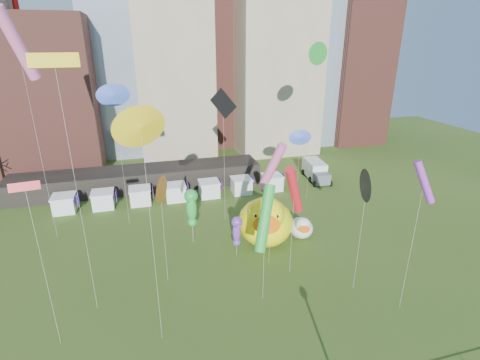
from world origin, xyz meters
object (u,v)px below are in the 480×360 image
object	(u,v)px
box_truck	(316,170)
big_duck	(266,220)
seahorse_green	(191,205)
seahorse_purple	(237,229)
small_duck	(301,227)

from	to	relation	value
box_truck	big_duck	bearing A→B (deg)	-124.33
seahorse_green	box_truck	distance (m)	27.66
seahorse_green	seahorse_purple	bearing A→B (deg)	-38.26
big_duck	box_truck	world-z (taller)	big_duck
seahorse_green	box_truck	xyz separation A→B (m)	(22.94, 15.11, -3.22)
big_duck	seahorse_green	distance (m)	8.47
small_duck	box_truck	distance (m)	20.24
big_duck	box_truck	size ratio (longest dim) A/B	1.28
seahorse_purple	box_truck	distance (m)	26.71
small_duck	seahorse_green	size ratio (longest dim) A/B	0.62
box_truck	seahorse_purple	bearing A→B (deg)	-128.49
small_duck	seahorse_green	bearing A→B (deg)	-176.29
big_duck	small_duck	distance (m)	4.90
seahorse_green	box_truck	size ratio (longest dim) A/B	0.91
big_duck	seahorse_green	size ratio (longest dim) A/B	1.41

